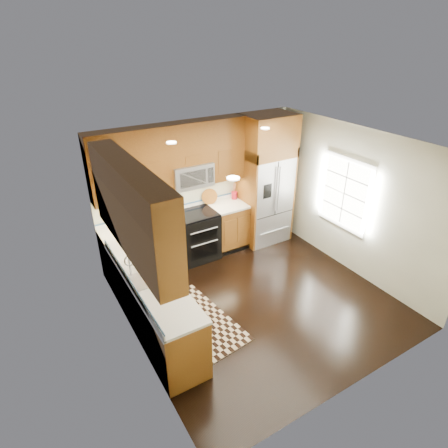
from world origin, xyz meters
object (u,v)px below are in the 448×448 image
rug (195,322)px  refrigerator (265,180)px  range (196,236)px  utensil_crock (234,194)px  knife_block (151,213)px

rug → refrigerator: bearing=26.3°
range → rug: size_ratio=0.58×
range → rug: range is taller
range → rug: bearing=-118.3°
range → utensil_crock: 1.16m
range → refrigerator: refrigerator is taller
range → knife_block: size_ratio=3.20×
utensil_crock → refrigerator: bearing=-23.5°
rug → knife_block: 2.13m
rug → range: bearing=54.6°
refrigerator → rug: size_ratio=1.60×
utensil_crock → range: bearing=-167.9°
range → knife_block: (-0.79, 0.20, 0.59)m
range → knife_block: bearing=165.4°
refrigerator → utensil_crock: refrigerator is taller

